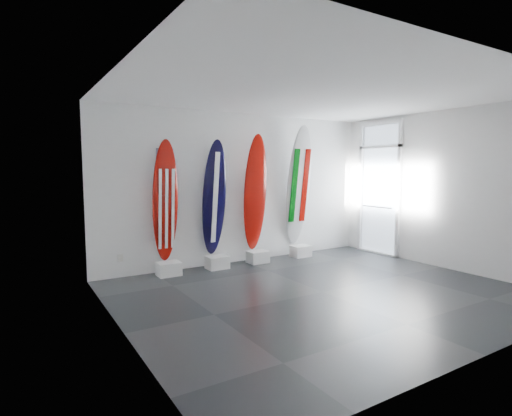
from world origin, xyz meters
TOP-DOWN VIEW (x-y plane):
  - floor at (0.00, 0.00)m, footprint 6.00×6.00m
  - ceiling at (0.00, 0.00)m, footprint 6.00×6.00m
  - wall_back at (0.00, 2.50)m, footprint 6.00×0.00m
  - wall_front at (0.00, -2.50)m, footprint 6.00×0.00m
  - wall_left at (-3.00, 0.00)m, footprint 0.00×5.00m
  - wall_right at (3.00, 0.00)m, footprint 0.00×5.00m
  - display_block_usa at (-1.69, 2.18)m, footprint 0.40×0.30m
  - surfboard_usa at (-1.69, 2.28)m, footprint 0.51×0.27m
  - display_block_navy at (-0.73, 2.18)m, footprint 0.40×0.30m
  - surfboard_navy at (-0.73, 2.28)m, footprint 0.52×0.38m
  - display_block_swiss at (0.18, 2.18)m, footprint 0.40×0.30m
  - surfboard_swiss at (0.18, 2.28)m, footprint 0.54×0.31m
  - display_block_italy at (1.28, 2.18)m, footprint 0.40×0.30m
  - surfboard_italy at (1.28, 2.28)m, footprint 0.61×0.47m
  - wall_outlet at (-2.45, 2.48)m, footprint 0.09×0.02m
  - glass_door at (2.97, 1.55)m, footprint 0.12×1.16m
  - balcony at (4.30, 1.55)m, footprint 2.80×2.20m

SIDE VIEW (x-z plane):
  - floor at x=0.00m, z-range 0.00..0.00m
  - display_block_usa at x=-1.69m, z-range 0.00..0.24m
  - display_block_navy at x=-0.73m, z-range 0.00..0.24m
  - display_block_swiss at x=0.18m, z-range 0.00..0.24m
  - display_block_italy at x=1.28m, z-range 0.00..0.24m
  - wall_outlet at x=-2.45m, z-range 0.28..0.41m
  - balcony at x=4.30m, z-range -0.10..1.10m
  - surfboard_usa at x=-1.69m, z-range 0.24..2.41m
  - surfboard_navy at x=-0.73m, z-range 0.23..2.44m
  - surfboard_swiss at x=0.18m, z-range 0.24..2.59m
  - glass_door at x=2.97m, z-range 0.00..2.85m
  - wall_back at x=0.00m, z-range -1.50..4.50m
  - wall_front at x=0.00m, z-range -1.50..4.50m
  - wall_left at x=-3.00m, z-range -1.00..4.00m
  - wall_right at x=3.00m, z-range -1.00..4.00m
  - surfboard_italy at x=1.28m, z-range 0.23..2.82m
  - ceiling at x=0.00m, z-range 3.00..3.00m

